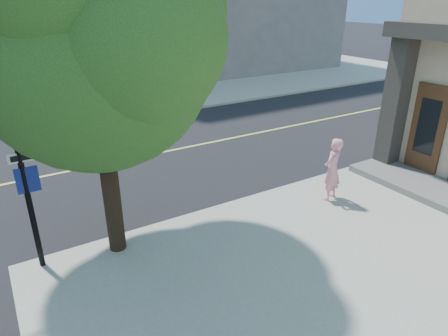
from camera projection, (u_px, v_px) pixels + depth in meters
ground at (62, 256)px, 8.42m from camera, size 140.00×140.00×0.00m
road_ew at (32, 179)px, 11.94m from camera, size 140.00×9.00×0.01m
sidewalk_ne at (185, 64)px, 31.69m from camera, size 29.00×25.00×0.12m
man_on_phone at (332, 169)px, 10.22m from camera, size 0.71×0.57×1.68m
street_tree at (97, 20)px, 6.75m from camera, size 5.32×4.84×7.07m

